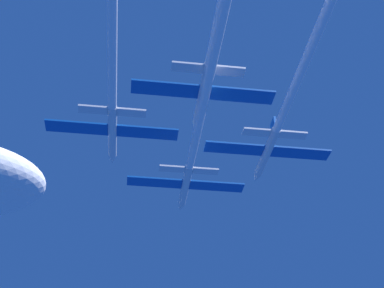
% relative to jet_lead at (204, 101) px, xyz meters
% --- Properties ---
extents(jet_lead, '(19.65, 71.88, 3.25)m').
position_rel_jet_lead_xyz_m(jet_lead, '(0.00, 0.00, 0.00)').
color(jet_lead, silver).
extents(jet_left_wing, '(19.65, 71.11, 3.25)m').
position_rel_jet_lead_xyz_m(jet_left_wing, '(-12.36, -11.19, 1.53)').
color(jet_left_wing, silver).
extents(jet_right_wing, '(19.65, 70.74, 3.25)m').
position_rel_jet_lead_xyz_m(jet_right_wing, '(11.52, -9.94, 0.57)').
color(jet_right_wing, silver).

